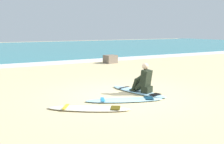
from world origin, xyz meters
name	(u,v)px	position (x,y,z in m)	size (l,w,h in m)	color
ground_plane	(124,95)	(0.00, 0.00, 0.00)	(80.00, 80.00, 0.00)	beige
sea	(6,49)	(0.00, 22.61, 0.05)	(80.00, 28.00, 0.10)	teal
breaking_foam	(44,63)	(0.00, 8.91, 0.06)	(80.00, 0.90, 0.11)	white
surfboard_main	(138,91)	(0.59, 0.08, 0.04)	(0.97, 2.39, 0.08)	#9ED1E5
surfer_seated	(144,81)	(0.63, -0.18, 0.44)	(0.55, 0.77, 0.95)	black
surfboard_spare_near	(89,108)	(-1.66, -0.88, 0.04)	(2.10, 1.67, 0.08)	#EFE5C6
surfboard_spare_far	(125,100)	(-0.38, -0.62, 0.04)	(2.31, 1.38, 0.08)	#9ED1E5
shoreline_rock	(110,59)	(3.75, 7.47, 0.25)	(0.64, 0.71, 0.50)	#756656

